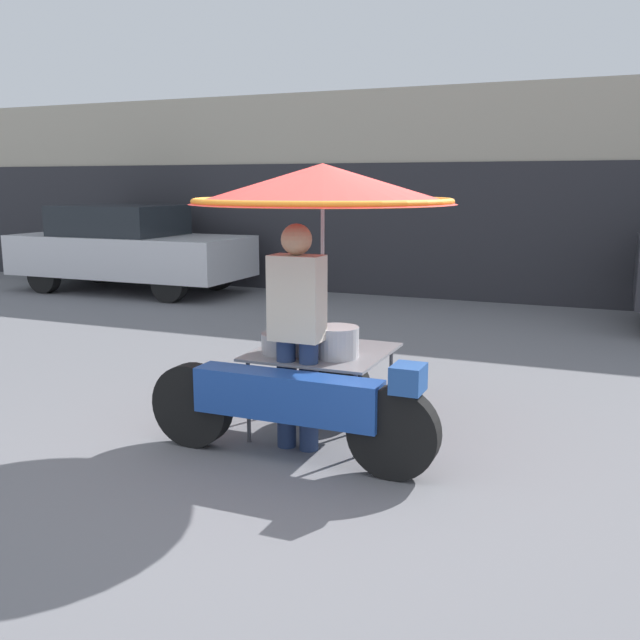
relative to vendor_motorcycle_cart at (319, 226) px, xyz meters
name	(u,v)px	position (x,y,z in m)	size (l,w,h in m)	color
ground_plane	(310,454)	(0.10, -0.40, -1.62)	(36.00, 36.00, 0.00)	slate
shopfront_building	(500,195)	(0.10, 7.90, 0.11)	(28.00, 2.06, 3.48)	#B2A893
vendor_motorcycle_cart	(319,226)	(0.00, 0.00, 0.00)	(2.17, 1.99, 2.07)	black
vendor_person	(297,325)	(-0.04, -0.32, -0.69)	(0.38, 0.22, 1.65)	navy
parked_car	(128,248)	(-6.05, 5.58, -0.83)	(4.26, 1.76, 1.54)	black
potted_plant	(49,255)	(-8.47, 6.20, -1.11)	(0.60, 0.60, 0.85)	gray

